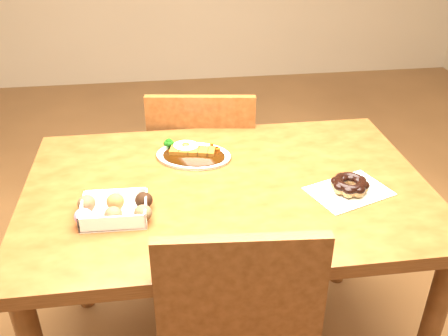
{
  "coord_description": "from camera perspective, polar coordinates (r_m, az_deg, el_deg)",
  "views": [
    {
      "loc": [
        -0.18,
        -1.25,
        1.54
      ],
      "look_at": [
        -0.01,
        -0.01,
        0.81
      ],
      "focal_mm": 40.0,
      "sensor_mm": 36.0,
      "label": 1
    }
  ],
  "objects": [
    {
      "name": "pon_de_ring",
      "position": [
        1.49,
        14.18,
        -1.92
      ],
      "size": [
        0.26,
        0.22,
        0.04
      ],
      "rotation": [
        0.0,
        0.0,
        0.35
      ],
      "color": "silver",
      "rests_on": "table"
    },
    {
      "name": "table",
      "position": [
        1.55,
        0.36,
        -4.98
      ],
      "size": [
        1.2,
        0.8,
        0.75
      ],
      "color": "#542A10",
      "rests_on": "ground"
    },
    {
      "name": "chair_far",
      "position": [
        2.08,
        -2.33,
        -0.55
      ],
      "size": [
        0.48,
        0.48,
        0.87
      ],
      "rotation": [
        0.0,
        0.0,
        3.0
      ],
      "color": "#542A10",
      "rests_on": "ground"
    },
    {
      "name": "katsu_curry_plate",
      "position": [
        1.63,
        -3.64,
        1.64
      ],
      "size": [
        0.28,
        0.23,
        0.05
      ],
      "rotation": [
        0.0,
        0.0,
        -0.3
      ],
      "color": "white",
      "rests_on": "table"
    },
    {
      "name": "donut_box",
      "position": [
        1.37,
        -12.41,
        -4.6
      ],
      "size": [
        0.2,
        0.14,
        0.05
      ],
      "rotation": [
        0.0,
        0.0,
        -0.03
      ],
      "color": "white",
      "rests_on": "table"
    }
  ]
}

